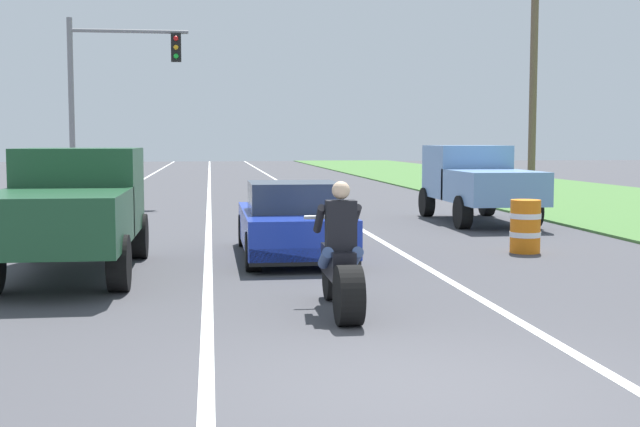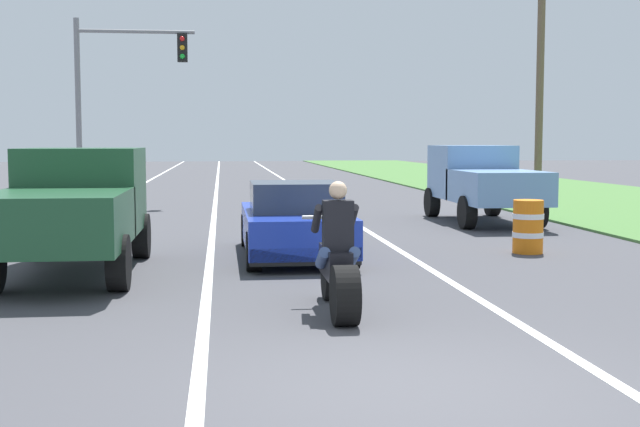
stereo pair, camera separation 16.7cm
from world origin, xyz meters
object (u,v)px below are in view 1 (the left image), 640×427
sports_car_blue (293,223)px  traffic_light_mast_near (107,83)px  pickup_truck_right_shoulder_light_blue (477,179)px  construction_barrel_nearest (525,226)px  motorcycle_with_rider (341,266)px  pickup_truck_left_lane_dark_green (72,205)px

sports_car_blue → traffic_light_mast_near: size_ratio=0.72×
pickup_truck_right_shoulder_light_blue → construction_barrel_nearest: bearing=-99.5°
motorcycle_with_rider → traffic_light_mast_near: bearing=105.1°
sports_car_blue → construction_barrel_nearest: 4.40m
pickup_truck_right_shoulder_light_blue → construction_barrel_nearest: pickup_truck_right_shoulder_light_blue is taller
pickup_truck_right_shoulder_light_blue → traffic_light_mast_near: size_ratio=0.80×
sports_car_blue → pickup_truck_left_lane_dark_green: (-3.62, -1.51, 0.48)m
pickup_truck_left_lane_dark_green → motorcycle_with_rider: bearing=-43.9°
motorcycle_with_rider → construction_barrel_nearest: (4.31, 5.08, -0.09)m
pickup_truck_left_lane_dark_green → traffic_light_mast_near: traffic_light_mast_near is taller
sports_car_blue → pickup_truck_left_lane_dark_green: size_ratio=0.90×
pickup_truck_left_lane_dark_green → traffic_light_mast_near: 14.51m
sports_car_blue → traffic_light_mast_near: 13.92m
pickup_truck_right_shoulder_light_blue → pickup_truck_left_lane_dark_green: bearing=-140.4°
pickup_truck_right_shoulder_light_blue → traffic_light_mast_near: bearing=146.3°
sports_car_blue → construction_barrel_nearest: size_ratio=4.30×
sports_car_blue → pickup_truck_right_shoulder_light_blue: bearing=47.7°
pickup_truck_left_lane_dark_green → construction_barrel_nearest: 8.18m
motorcycle_with_rider → pickup_truck_left_lane_dark_green: 5.15m
construction_barrel_nearest → sports_car_blue: bearing=-179.8°
traffic_light_mast_near → construction_barrel_nearest: bearing=-54.2°
motorcycle_with_rider → construction_barrel_nearest: 6.67m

